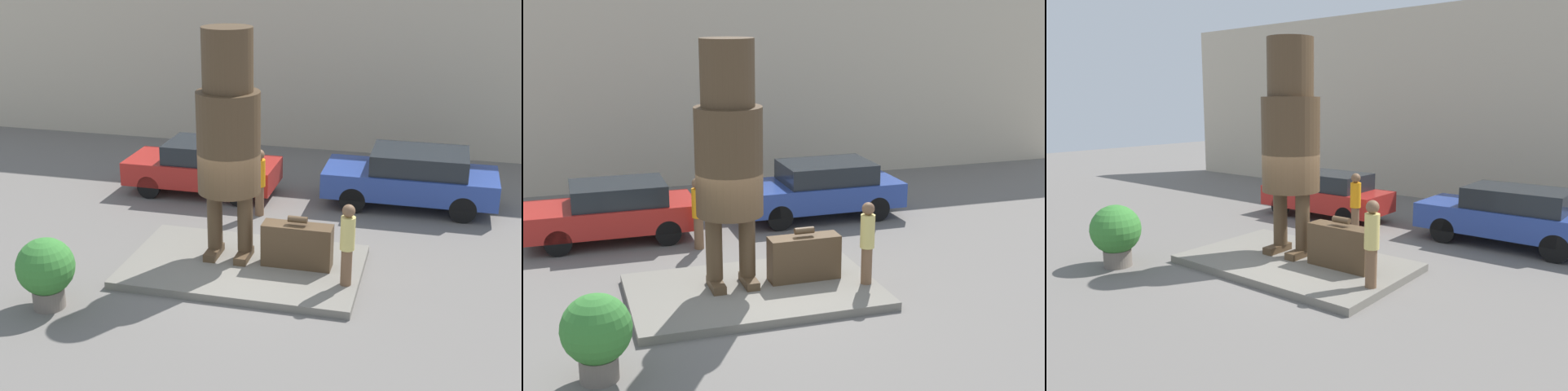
% 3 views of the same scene
% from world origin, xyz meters
% --- Properties ---
extents(ground_plane, '(60.00, 60.00, 0.00)m').
position_xyz_m(ground_plane, '(0.00, 0.00, 0.00)').
color(ground_plane, slate).
extents(pedestal, '(4.95, 3.13, 0.17)m').
position_xyz_m(pedestal, '(0.00, 0.00, 0.08)').
color(pedestal, slate).
rests_on(pedestal, ground_plane).
extents(building_backdrop, '(28.00, 0.60, 7.10)m').
position_xyz_m(building_backdrop, '(0.00, 9.64, 3.55)').
color(building_backdrop, beige).
rests_on(building_backdrop, ground_plane).
extents(statue_figure, '(1.32, 1.32, 4.88)m').
position_xyz_m(statue_figure, '(-0.39, 0.30, 3.02)').
color(statue_figure, '#4C3823').
rests_on(statue_figure, pedestal).
extents(giant_suitcase, '(1.47, 0.46, 1.11)m').
position_xyz_m(giant_suitcase, '(1.11, 0.16, 0.63)').
color(giant_suitcase, '#4C3823').
rests_on(giant_suitcase, pedestal).
extents(tourist, '(0.29, 0.29, 1.70)m').
position_xyz_m(tourist, '(2.23, -0.45, 1.10)').
color(tourist, brown).
rests_on(tourist, pedestal).
extents(parked_car_red, '(4.09, 1.74, 1.45)m').
position_xyz_m(parked_car_red, '(-2.35, 4.41, 0.77)').
color(parked_car_red, '#B2231E').
rests_on(parked_car_red, ground_plane).
extents(parked_car_blue, '(4.40, 1.88, 1.51)m').
position_xyz_m(parked_car_blue, '(3.19, 4.78, 0.81)').
color(parked_car_blue, '#284293').
rests_on(parked_car_blue, ground_plane).
extents(planter_pot, '(1.10, 1.10, 1.41)m').
position_xyz_m(planter_pot, '(-3.18, -2.48, 0.79)').
color(planter_pot, '#70665B').
rests_on(planter_pot, ground_plane).
extents(worker_hivis, '(0.29, 0.29, 1.73)m').
position_xyz_m(worker_hivis, '(-0.48, 3.16, 0.95)').
color(worker_hivis, brown).
rests_on(worker_hivis, ground_plane).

